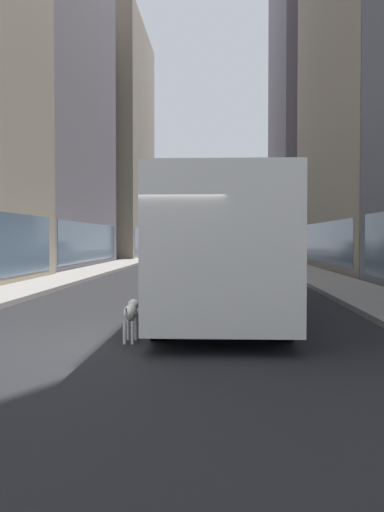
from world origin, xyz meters
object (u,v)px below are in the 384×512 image
transit_bus (221,241)px  dalmatian_dog (131,313)px  car_grey_wagon (191,251)px  car_silver_sedan (166,252)px  car_white_van (241,252)px

transit_bus → dalmatian_dog: bearing=-110.5°
transit_bus → car_grey_wagon: (-2.40, 32.98, -0.95)m
transit_bus → car_grey_wagon: size_ratio=2.67×
transit_bus → dalmatian_dog: (-1.62, -4.32, -1.26)m
car_silver_sedan → dalmatian_dog: car_silver_sedan is taller
transit_bus → dalmatian_dog: size_ratio=11.98×
car_white_van → car_grey_wagon: bearing=142.5°
transit_bus → car_silver_sedan: (-4.00, 27.94, -0.95)m
car_white_van → transit_bus: bearing=-93.1°
transit_bus → car_grey_wagon: bearing=94.2°
transit_bus → dalmatian_dog: transit_bus is taller
car_grey_wagon → dalmatian_dog: car_grey_wagon is taller
transit_bus → car_silver_sedan: bearing=98.1°
car_grey_wagon → car_white_van: 5.04m
car_grey_wagon → dalmatian_dog: size_ratio=4.49×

